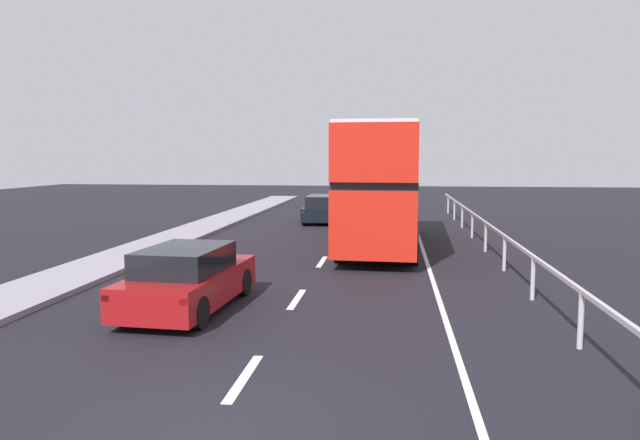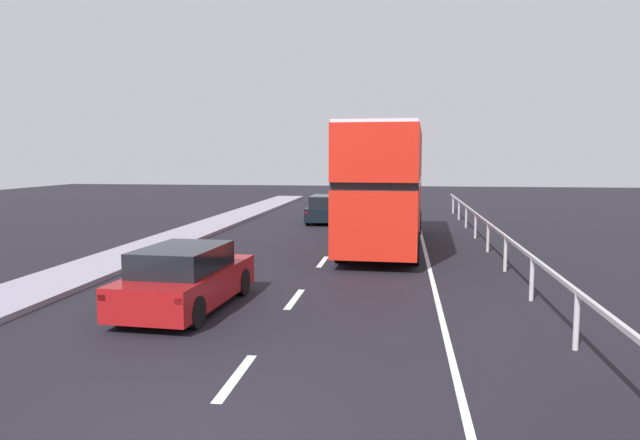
{
  "view_description": "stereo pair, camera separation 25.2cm",
  "coord_description": "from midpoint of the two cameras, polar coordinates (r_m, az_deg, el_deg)",
  "views": [
    {
      "loc": [
        2.18,
        -6.58,
        3.3
      ],
      "look_at": [
        0.14,
        9.94,
        1.5
      ],
      "focal_mm": 33.03,
      "sensor_mm": 36.0,
      "label": 1
    },
    {
      "loc": [
        2.43,
        -6.55,
        3.3
      ],
      "look_at": [
        0.14,
        9.94,
        1.5
      ],
      "focal_mm": 33.03,
      "sensor_mm": 36.0,
      "label": 2
    }
  ],
  "objects": [
    {
      "name": "hatchback_car_near",
      "position": [
        13.11,
        -13.19,
        -5.58
      ],
      "size": [
        1.97,
        4.28,
        1.39
      ],
      "rotation": [
        0.0,
        0.0,
        -0.06
      ],
      "color": "maroon",
      "rests_on": "ground"
    },
    {
      "name": "double_decker_bus_red",
      "position": [
        21.57,
        5.81,
        3.55
      ],
      "size": [
        2.92,
        10.25,
        4.35
      ],
      "rotation": [
        0.0,
        0.0,
        -0.04
      ],
      "color": "red",
      "rests_on": "ground"
    },
    {
      "name": "ground_plane",
      "position": [
        7.72,
        -11.75,
        -19.7
      ],
      "size": [
        74.46,
        120.0,
        0.1
      ],
      "primitive_type": "cube",
      "color": "black"
    },
    {
      "name": "sedan_car_ahead",
      "position": [
        29.82,
        0.1,
        1.07
      ],
      "size": [
        1.89,
        4.47,
        1.35
      ],
      "rotation": [
        0.0,
        0.0,
        0.02
      ],
      "color": "black",
      "rests_on": "ground"
    },
    {
      "name": "lane_paint_markings",
      "position": [
        15.14,
        6.45,
        -6.46
      ],
      "size": [
        3.42,
        46.0,
        0.01
      ],
      "color": "silver",
      "rests_on": "ground"
    },
    {
      "name": "bridge_side_railing",
      "position": [
        16.06,
        18.17,
        -2.92
      ],
      "size": [
        0.1,
        42.0,
        1.05
      ],
      "color": "#B6B1B8",
      "rests_on": "ground"
    }
  ]
}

